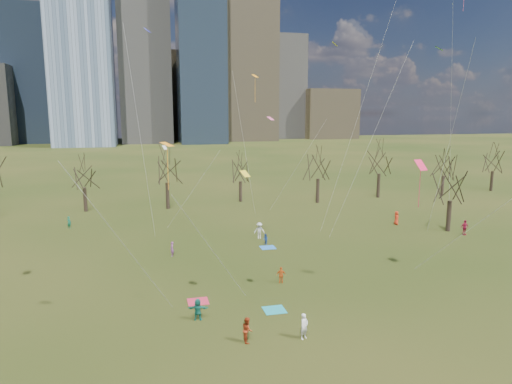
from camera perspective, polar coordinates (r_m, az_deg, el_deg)
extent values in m
plane|color=black|center=(34.47, 4.95, -14.93)|extent=(500.00, 500.00, 0.00)
cube|color=slate|center=(225.44, -21.27, 20.57)|extent=(26.00, 26.00, 118.00)
cube|color=slate|center=(236.93, -13.82, 17.55)|extent=(24.00, 24.00, 95.00)
cube|color=#384C66|center=(229.55, -6.97, 19.28)|extent=(22.00, 22.00, 105.00)
cube|color=#726347|center=(251.69, -1.15, 14.72)|extent=(28.00, 28.00, 72.00)
cube|color=#384C66|center=(255.15, -25.75, 12.92)|extent=(25.00, 25.00, 65.00)
cube|color=slate|center=(272.11, 3.42, 12.85)|extent=(22.00, 22.00, 58.00)
cube|color=#726347|center=(270.20, -10.83, 11.66)|extent=(30.00, 30.00, 48.00)
cube|color=#726347|center=(275.50, 8.74, 9.60)|extent=(30.00, 28.00, 28.00)
cylinder|color=black|center=(72.24, -20.58, -0.88)|extent=(0.52, 0.52, 3.60)
cylinder|color=black|center=(70.76, -11.00, -0.46)|extent=(0.54, 0.54, 4.05)
cylinder|color=black|center=(75.26, -1.95, 0.07)|extent=(0.51, 0.51, 3.38)
cylinder|color=black|center=(74.85, 7.71, 0.16)|extent=(0.54, 0.54, 3.96)
cylinder|color=black|center=(81.71, 15.05, 0.78)|extent=(0.54, 0.54, 4.14)
cylinder|color=black|center=(87.35, 22.28, 0.74)|extent=(0.52, 0.52, 3.51)
cylinder|color=black|center=(96.35, 27.37, 1.22)|extent=(0.53, 0.53, 3.74)
cylinder|color=black|center=(61.12, 22.96, -2.78)|extent=(0.53, 0.53, 3.83)
cube|color=teal|center=(34.95, 2.31, -14.51)|extent=(1.60, 1.50, 0.03)
cube|color=blue|center=(49.94, 1.48, -6.94)|extent=(1.60, 1.50, 0.03)
cube|color=#C72742|center=(36.61, -7.26, -13.42)|extent=(1.60, 1.50, 0.03)
imported|color=white|center=(30.81, 6.04, -16.34)|extent=(0.74, 0.66, 1.70)
imported|color=#A53617|center=(30.29, -1.10, -16.82)|extent=(0.66, 0.83, 1.65)
imported|color=orange|center=(39.79, 3.17, -10.33)|extent=(0.90, 0.52, 1.44)
imported|color=#1A7865|center=(33.38, -7.29, -14.36)|extent=(1.52, 0.79, 1.57)
imported|color=#974B91|center=(47.63, -10.46, -7.01)|extent=(0.44, 0.60, 1.51)
imported|color=#214292|center=(50.84, 1.20, -5.94)|extent=(0.60, 0.69, 1.22)
imported|color=silver|center=(53.26, 0.42, -4.82)|extent=(1.36, 0.97, 1.91)
imported|color=#A8183E|center=(60.21, 24.62, -4.05)|extent=(1.09, 0.51, 1.83)
imported|color=red|center=(62.55, 17.14, -3.11)|extent=(0.69, 0.95, 1.79)
imported|color=#197251|center=(62.52, -22.33, -3.53)|extent=(0.68, 0.65, 1.57)
plane|color=orange|center=(29.85, -11.06, 5.88)|extent=(1.17, 1.17, 0.25)
cylinder|color=silver|center=(26.15, -15.58, -7.18)|extent=(4.96, 9.44, 11.06)
cylinder|color=orange|center=(30.00, -10.96, 2.82)|extent=(0.04, 0.04, 2.70)
plane|color=yellow|center=(48.09, 9.81, 17.77)|extent=(0.72, 0.83, 0.46)
cylinder|color=silver|center=(47.20, 13.93, 5.74)|extent=(6.23, 4.12, 19.79)
plane|color=#ED1A4C|center=(39.54, 19.92, 3.20)|extent=(1.30, 1.03, 0.84)
cylinder|color=silver|center=(37.58, 25.04, -4.32)|extent=(2.80, 8.88, 8.87)
cylinder|color=#ED1A4C|center=(39.78, 19.76, 0.45)|extent=(0.04, 0.04, 3.15)
cylinder|color=silver|center=(47.79, 13.12, 10.64)|extent=(5.36, 7.23, 27.82)
plane|color=green|center=(53.82, 21.91, 16.31)|extent=(1.15, 1.19, 0.47)
cylinder|color=silver|center=(50.21, 22.95, 5.45)|extent=(1.34, 7.16, 19.74)
plane|color=#3339DC|center=(49.25, -13.44, 19.07)|extent=(0.94, 1.00, 0.47)
cylinder|color=silver|center=(46.81, -14.25, 6.53)|extent=(2.21, 3.66, 21.16)
plane|color=orange|center=(59.19, -0.12, 14.30)|extent=(1.16, 1.12, 0.43)
cylinder|color=silver|center=(55.72, -1.41, 5.50)|extent=(4.10, 6.16, 17.65)
cylinder|color=orange|center=(59.08, -0.12, 12.59)|extent=(0.04, 0.04, 3.00)
plane|color=yellow|center=(31.48, -1.37, 2.31)|extent=(0.92, 0.86, 0.41)
cylinder|color=silver|center=(28.53, -5.17, -7.68)|extent=(5.48, 7.13, 8.91)
cylinder|color=silver|center=(69.71, 23.21, 10.66)|extent=(6.72, 6.58, 29.98)
cylinder|color=#DC5183|center=(75.92, 24.53, 20.74)|extent=(0.04, 0.04, 2.40)
plane|color=silver|center=(52.31, -11.34, 5.48)|extent=(0.84, 0.79, 0.45)
cylinder|color=silver|center=(50.53, -7.94, 0.15)|extent=(5.47, 5.12, 9.24)
plane|color=#F2598C|center=(60.95, 1.83, 9.18)|extent=(1.27, 1.23, 0.48)
cylinder|color=silver|center=(58.29, 5.06, 3.04)|extent=(4.72, 7.88, 12.36)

